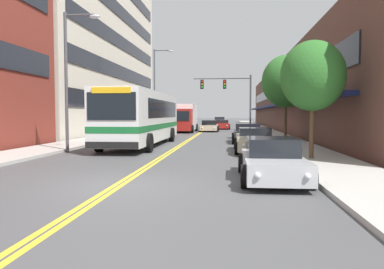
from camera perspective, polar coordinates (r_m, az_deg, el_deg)
The scene contains 21 objects.
ground_plane at distance 47.31m, azimuth 2.03°, elevation 0.76°, with size 240.00×240.00×0.00m, color #4C4C4F.
sidewalk_left at distance 48.26m, azimuth -6.20°, elevation 0.87°, with size 2.83×106.00×0.13m.
sidewalk_right at distance 47.36m, azimuth 10.40°, elevation 0.79°, with size 2.83×106.00×0.13m.
centre_line at distance 47.31m, azimuth 2.03°, elevation 0.77°, with size 0.34×106.00×0.01m.
office_tower_left at distance 45.64m, azimuth -18.24°, elevation 18.87°, with size 12.08×31.01×28.93m.
storefront_row_right at distance 48.15m, azimuth 17.19°, elevation 5.31°, with size 9.10×68.00×7.80m.
city_bus at distance 23.85m, azimuth -7.49°, elevation 2.82°, with size 2.95×12.44×3.30m.
car_black_parked_left_mid at distance 41.57m, azimuth -4.44°, elevation 1.22°, with size 1.96×4.50×1.23m.
car_navy_parked_left_far at distance 34.51m, azimuth -6.61°, elevation 0.89°, with size 1.99×4.40×1.38m.
car_silver_parked_right_foreground at distance 11.61m, azimuth 12.12°, elevation -3.90°, with size 1.97×4.52×1.26m.
car_charcoal_parked_right_mid at distance 26.19m, azimuth 8.44°, elevation 0.11°, with size 2.13×4.29×1.32m.
car_beige_parked_right_far at distance 19.94m, azimuth 9.51°, elevation -0.89°, with size 2.13×4.83×1.26m.
car_white_moving_lead at distance 64.41m, azimuth 4.24°, elevation 2.00°, with size 2.18×4.61×1.45m.
car_champagne_moving_second at distance 42.23m, azimuth 2.66°, elevation 1.27°, with size 2.14×4.69×1.28m.
car_red_moving_third at distance 48.69m, azimuth 4.67°, elevation 1.49°, with size 1.99×4.35×1.21m.
box_truck at distance 41.27m, azimuth -1.20°, elevation 2.58°, with size 2.56×7.07×3.05m.
traffic_signal_mast at distance 39.08m, azimuth 5.83°, elevation 6.51°, with size 5.98×0.38×5.99m.
street_lamp_left_near at distance 20.42m, azimuth -17.97°, elevation 9.41°, with size 1.92×0.28×7.16m.
street_lamp_left_far at distance 42.23m, azimuth -5.39°, elevation 7.70°, with size 2.19×0.28×9.15m.
street_tree_right_near at distance 16.52m, azimuth 17.91°, elevation 8.48°, with size 2.66×2.66×4.91m.
street_tree_right_mid at distance 28.79m, azimuth 14.12°, elevation 7.85°, with size 3.54×3.54×6.21m.
Camera 1 is at (3.10, -10.17, 2.00)m, focal length 35.00 mm.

